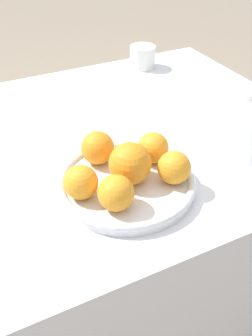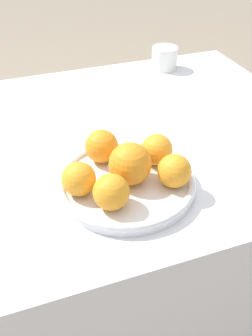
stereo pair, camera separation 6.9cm
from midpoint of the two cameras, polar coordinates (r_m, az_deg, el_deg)
The scene contains 10 objects.
ground_plane at distance 1.44m, azimuth -5.06°, elevation -20.93°, with size 12.00×12.00×0.00m, color gray.
table at distance 1.16m, azimuth -6.01°, elevation -11.46°, with size 1.31×0.82×0.71m.
fruit_platter at distance 0.78m, azimuth 2.54°, elevation -2.22°, with size 0.28×0.28×0.03m.
orange_0 at distance 0.75m, azimuth 3.24°, elevation 0.53°, with size 0.08×0.08×0.08m.
orange_1 at distance 0.81m, azimuth -1.14°, elevation 3.10°, with size 0.07×0.07×0.07m.
orange_2 at distance 0.76m, azimuth 9.64°, elevation -0.51°, with size 0.07×0.07×0.07m.
orange_3 at distance 0.70m, azimuth 0.68°, elevation -3.61°, with size 0.07×0.07×0.07m.
orange_4 at distance 0.81m, azimuth 6.95°, elevation 2.58°, with size 0.07×0.07×0.07m.
orange_5 at distance 0.73m, azimuth -4.18°, elevation -1.69°, with size 0.06×0.06×0.06m.
cup_1 at distance 1.31m, azimuth 7.19°, elevation 15.52°, with size 0.08×0.08×0.07m.
Camera 2 is at (-0.12, -0.77, 1.22)m, focal length 42.00 mm.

